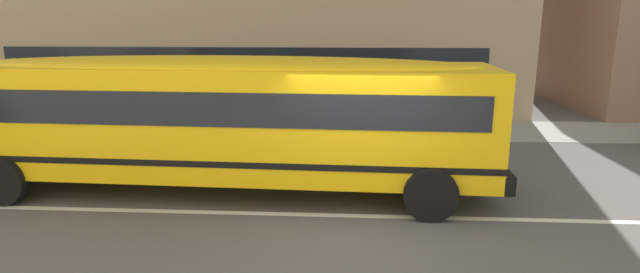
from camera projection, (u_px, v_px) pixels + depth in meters
name	position (u px, v px, depth m)	size (l,w,h in m)	color
ground_plane	(360.00, 216.00, 8.76)	(400.00, 400.00, 0.00)	#54514F
sidewalk_far	(356.00, 129.00, 15.79)	(120.00, 3.00, 0.01)	gray
lane_centreline	(360.00, 216.00, 8.76)	(110.00, 0.16, 0.01)	silver
school_bus	(212.00, 112.00, 9.74)	(12.18, 3.13, 2.71)	yellow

